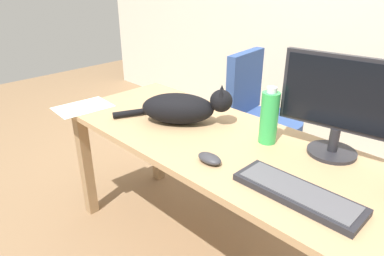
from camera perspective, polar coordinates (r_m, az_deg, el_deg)
The scene contains 9 objects.
ground_plane at distance 2.02m, azimuth 3.01°, elevation -19.50°, with size 8.00×8.00×0.00m, color #846647.
desk at distance 1.65m, azimuth 3.48°, elevation -4.25°, with size 1.65×0.67×0.70m.
office_chair at distance 2.34m, azimuth 11.00°, elevation -1.01°, with size 0.48×0.48×0.94m.
monitor at distance 1.48m, azimuth 23.25°, elevation 3.78°, with size 0.48×0.20×0.42m.
keyboard at distance 1.25m, azimuth 16.93°, elevation -10.19°, with size 0.44×0.15×0.03m.
cat at distance 1.72m, azimuth -1.57°, elevation 3.39°, with size 0.50×0.40×0.20m.
computer_mouse at distance 1.39m, azimuth 2.90°, elevation -5.02°, with size 0.11×0.06×0.04m, color #333338.
paper_sheet at distance 2.04m, azimuth -17.48°, elevation 3.29°, with size 0.21×0.30×0.00m, color white.
water_bottle at distance 1.54m, azimuth 12.56°, elevation 1.76°, with size 0.08×0.08×0.26m.
Camera 1 is at (0.95, -1.09, 1.41)m, focal length 32.48 mm.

